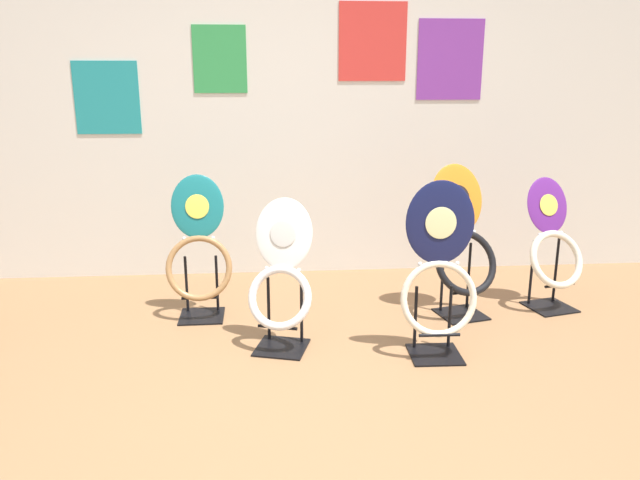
{
  "coord_description": "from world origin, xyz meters",
  "views": [
    {
      "loc": [
        -0.15,
        -2.3,
        1.54
      ],
      "look_at": [
        0.14,
        1.29,
        0.55
      ],
      "focal_mm": 35.0,
      "sensor_mm": 36.0,
      "label": 1
    }
  ],
  "objects_px": {
    "toilet_seat_display_navy_moon": "(439,275)",
    "toilet_seat_display_teal_sax": "(199,252)",
    "toilet_seat_display_white_plain": "(281,280)",
    "toilet_seat_display_orange_sun": "(462,245)",
    "toilet_seat_display_purple_note": "(553,247)"
  },
  "relations": [
    {
      "from": "toilet_seat_display_orange_sun",
      "to": "toilet_seat_display_white_plain",
      "type": "bearing_deg",
      "value": -159.96
    },
    {
      "from": "toilet_seat_display_white_plain",
      "to": "toilet_seat_display_teal_sax",
      "type": "distance_m",
      "value": 0.72
    },
    {
      "from": "toilet_seat_display_navy_moon",
      "to": "toilet_seat_display_orange_sun",
      "type": "bearing_deg",
      "value": 62.36
    },
    {
      "from": "toilet_seat_display_navy_moon",
      "to": "toilet_seat_display_teal_sax",
      "type": "distance_m",
      "value": 1.52
    },
    {
      "from": "toilet_seat_display_orange_sun",
      "to": "toilet_seat_display_purple_note",
      "type": "distance_m",
      "value": 0.64
    },
    {
      "from": "toilet_seat_display_white_plain",
      "to": "toilet_seat_display_purple_note",
      "type": "relative_size",
      "value": 0.99
    },
    {
      "from": "toilet_seat_display_navy_moon",
      "to": "toilet_seat_display_teal_sax",
      "type": "bearing_deg",
      "value": 153.25
    },
    {
      "from": "toilet_seat_display_navy_moon",
      "to": "toilet_seat_display_purple_note",
      "type": "distance_m",
      "value": 1.16
    },
    {
      "from": "toilet_seat_display_white_plain",
      "to": "toilet_seat_display_purple_note",
      "type": "height_order",
      "value": "toilet_seat_display_purple_note"
    },
    {
      "from": "toilet_seat_display_white_plain",
      "to": "toilet_seat_display_orange_sun",
      "type": "xyz_separation_m",
      "value": [
        1.16,
        0.42,
        0.06
      ]
    },
    {
      "from": "toilet_seat_display_navy_moon",
      "to": "toilet_seat_display_orange_sun",
      "type": "xyz_separation_m",
      "value": [
        0.31,
        0.6,
        -0.01
      ]
    },
    {
      "from": "toilet_seat_display_teal_sax",
      "to": "toilet_seat_display_navy_moon",
      "type": "bearing_deg",
      "value": -26.75
    },
    {
      "from": "toilet_seat_display_white_plain",
      "to": "toilet_seat_display_teal_sax",
      "type": "xyz_separation_m",
      "value": [
        -0.51,
        0.51,
        0.03
      ]
    },
    {
      "from": "toilet_seat_display_purple_note",
      "to": "toilet_seat_display_teal_sax",
      "type": "distance_m",
      "value": 2.3
    },
    {
      "from": "toilet_seat_display_white_plain",
      "to": "toilet_seat_display_purple_note",
      "type": "xyz_separation_m",
      "value": [
        1.79,
        0.49,
        0.01
      ]
    }
  ]
}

